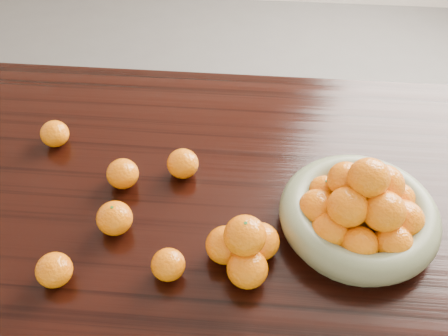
# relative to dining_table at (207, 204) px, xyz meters

# --- Properties ---
(ground) EXTENTS (5.00, 5.00, 0.00)m
(ground) POSITION_rel_dining_table_xyz_m (0.00, 0.00, -0.66)
(ground) COLOR #4F4D4A
(ground) RESTS_ON ground
(dining_table) EXTENTS (2.00, 1.00, 0.75)m
(dining_table) POSITION_rel_dining_table_xyz_m (0.00, 0.00, 0.00)
(dining_table) COLOR black
(dining_table) RESTS_ON ground
(fruit_bowl) EXTENTS (0.38, 0.38, 0.21)m
(fruit_bowl) POSITION_rel_dining_table_xyz_m (0.38, -0.12, 0.15)
(fruit_bowl) COLOR #6B7153
(fruit_bowl) RESTS_ON dining_table
(orange_pyramid) EXTENTS (0.17, 0.17, 0.15)m
(orange_pyramid) POSITION_rel_dining_table_xyz_m (0.11, -0.24, 0.15)
(orange_pyramid) COLOR orange
(orange_pyramid) RESTS_ON dining_table
(loose_orange_0) EXTENTS (0.09, 0.09, 0.08)m
(loose_orange_0) POSITION_rel_dining_table_xyz_m (-0.20, -0.17, 0.13)
(loose_orange_0) COLOR orange
(loose_orange_0) RESTS_ON dining_table
(loose_orange_1) EXTENTS (0.08, 0.08, 0.08)m
(loose_orange_1) POSITION_rel_dining_table_xyz_m (-0.30, -0.32, 0.13)
(loose_orange_1) COLOR orange
(loose_orange_1) RESTS_ON dining_table
(loose_orange_2) EXTENTS (0.08, 0.08, 0.07)m
(loose_orange_2) POSITION_rel_dining_table_xyz_m (-0.05, -0.29, 0.13)
(loose_orange_2) COLOR orange
(loose_orange_2) RESTS_ON dining_table
(loose_orange_3) EXTENTS (0.08, 0.08, 0.07)m
(loose_orange_3) POSITION_rel_dining_table_xyz_m (-0.44, 0.12, 0.13)
(loose_orange_3) COLOR orange
(loose_orange_3) RESTS_ON dining_table
(loose_orange_4) EXTENTS (0.08, 0.08, 0.08)m
(loose_orange_4) POSITION_rel_dining_table_xyz_m (-0.22, -0.02, 0.13)
(loose_orange_4) COLOR orange
(loose_orange_4) RESTS_ON dining_table
(loose_orange_5) EXTENTS (0.08, 0.08, 0.08)m
(loose_orange_5) POSITION_rel_dining_table_xyz_m (-0.07, 0.03, 0.13)
(loose_orange_5) COLOR orange
(loose_orange_5) RESTS_ON dining_table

